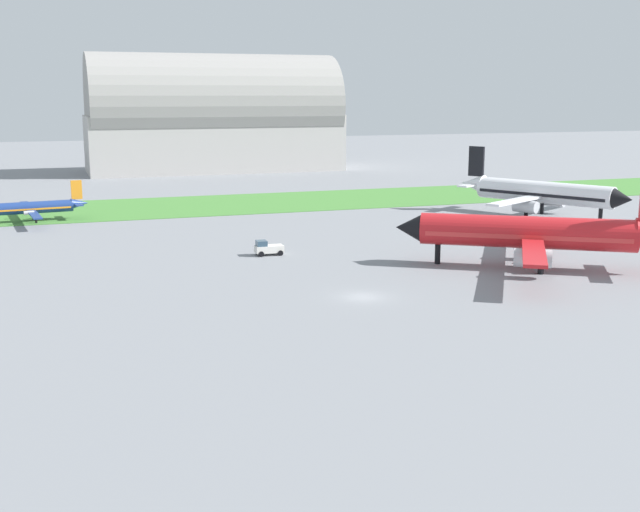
{
  "coord_description": "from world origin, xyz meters",
  "views": [
    {
      "loc": [
        -29.95,
        -73.64,
        20.37
      ],
      "look_at": [
        -2.13,
        7.41,
        3.0
      ],
      "focal_mm": 44.98,
      "sensor_mm": 36.0,
      "label": 1
    }
  ],
  "objects": [
    {
      "name": "airplane_midfield_jet",
      "position": [
        24.03,
        6.35,
        4.24
      ],
      "size": [
        29.36,
        29.32,
        11.76
      ],
      "rotation": [
        0.0,
        0.0,
        2.58
      ],
      "color": "red",
      "rests_on": "ground_plane"
    },
    {
      "name": "airplane_taxiing_turboprop",
      "position": [
        -32.65,
        62.9,
        2.36
      ],
      "size": [
        18.44,
        21.49,
        6.44
      ],
      "rotation": [
        0.0,
        0.0,
        3.26
      ],
      "color": "navy",
      "rests_on": "ground_plane"
    },
    {
      "name": "pushback_tug_near_gate",
      "position": [
        -3.48,
        24.18,
        0.91
      ],
      "size": [
        3.65,
        2.14,
        1.95
      ],
      "rotation": [
        0.0,
        0.0,
        3.11
      ],
      "color": "white",
      "rests_on": "ground_plane"
    },
    {
      "name": "hangar_distant",
      "position": [
        13.7,
        141.16,
        13.98
      ],
      "size": [
        66.58,
        27.13,
        30.87
      ],
      "color": "#BCB7B2",
      "rests_on": "ground_plane"
    },
    {
      "name": "grass_taxiway_strip",
      "position": [
        0.0,
        73.27,
        0.04
      ],
      "size": [
        360.0,
        28.0,
        0.08
      ],
      "primitive_type": "cube",
      "color": "#478438",
      "rests_on": "ground_plane"
    },
    {
      "name": "airplane_parked_jet_far",
      "position": [
        48.93,
        41.44,
        4.06
      ],
      "size": [
        28.89,
        28.85,
        11.26
      ],
      "rotation": [
        0.0,
        0.0,
        5.22
      ],
      "color": "white",
      "rests_on": "ground_plane"
    },
    {
      "name": "ground_plane",
      "position": [
        0.0,
        0.0,
        0.0
      ],
      "size": [
        600.0,
        600.0,
        0.0
      ],
      "primitive_type": "plane",
      "color": "gray"
    }
  ]
}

